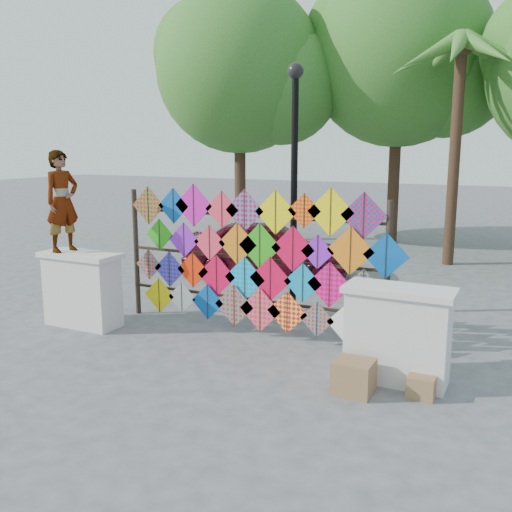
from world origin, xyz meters
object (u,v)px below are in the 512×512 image
kite_rack (254,261)px  vendor_woman (62,201)px  lamppost (294,167)px  sedan (268,248)px

kite_rack → vendor_woman: bearing=-163.8°
lamppost → sedan: bearing=123.5°
kite_rack → sedan: kite_rack is taller
vendor_woman → sedan: bearing=-7.4°
kite_rack → lamppost: size_ratio=1.12×
kite_rack → vendor_woman: (-3.18, -0.92, 0.91)m
sedan → lamppost: bearing=-160.2°
vendor_woman → sedan: 5.33m
vendor_woman → lamppost: bearing=-46.2°
kite_rack → lamppost: (0.15, 1.28, 1.46)m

